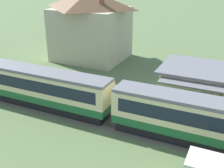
{
  "coord_description": "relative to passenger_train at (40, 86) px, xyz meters",
  "views": [
    {
      "loc": [
        28.98,
        -22.01,
        14.4
      ],
      "look_at": [
        16.33,
        4.76,
        2.01
      ],
      "focal_mm": 45.0,
      "sensor_mm": 36.0,
      "label": 1
    }
  ],
  "objects": [
    {
      "name": "station_building",
      "position": [
        18.14,
        9.81,
        -0.48
      ],
      "size": [
        14.45,
        8.85,
        3.71
      ],
      "color": "beige",
      "rests_on": "ground_plane"
    },
    {
      "name": "railway_track",
      "position": [
        -4.02,
        0.0,
        -2.35
      ],
      "size": [
        98.41,
        3.6,
        0.04
      ],
      "color": "#665B51",
      "rests_on": "ground_plane"
    },
    {
      "name": "passenger_train",
      "position": [
        0.0,
        0.0,
        0.0
      ],
      "size": [
        53.78,
        2.85,
        4.26
      ],
      "color": "#1E6033",
      "rests_on": "ground_plane"
    },
    {
      "name": "station_house_brown_roof",
      "position": [
        -3.6,
        17.93,
        3.34
      ],
      "size": [
        11.81,
        10.45,
        11.08
      ],
      "color": "#BCB293",
      "rests_on": "ground_plane"
    }
  ]
}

